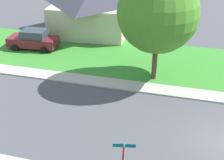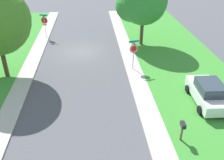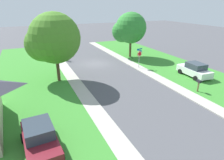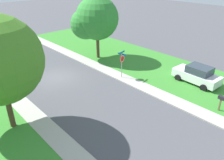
# 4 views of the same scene
# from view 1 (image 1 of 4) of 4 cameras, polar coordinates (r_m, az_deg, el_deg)

# --- Properties ---
(sidewalk_east) EXTENTS (1.40, 56.00, 0.10)m
(sidewalk_east) POSITION_cam_1_polar(r_m,az_deg,el_deg) (23.82, -10.42, 0.75)
(sidewalk_east) COLOR #ADA89E
(sidewalk_east) RESTS_ON ground
(lawn_east) EXTENTS (8.00, 56.00, 0.08)m
(lawn_east) POSITION_cam_1_polar(r_m,az_deg,el_deg) (27.72, -6.37, 4.96)
(lawn_east) COLOR #38842D
(lawn_east) RESTS_ON ground
(stop_sign_far_corner) EXTENTS (0.90, 0.90, 2.77)m
(stop_sign_far_corner) POSITION_cam_1_polar(r_m,az_deg,el_deg) (13.22, 2.04, -13.76)
(stop_sign_far_corner) COLOR #9E9EA3
(stop_sign_far_corner) RESTS_ON ground
(car_maroon_across_road) EXTENTS (2.27, 4.42, 1.76)m
(car_maroon_across_road) POSITION_cam_1_polar(r_m,az_deg,el_deg) (28.95, -13.95, 7.08)
(car_maroon_across_road) COLOR maroon
(car_maroon_across_road) RESTS_ON ground
(tree_sidewalk_mid) EXTENTS (5.87, 5.46, 7.65)m
(tree_sidewalk_mid) POSITION_cam_1_polar(r_m,az_deg,el_deg) (21.81, 8.90, 11.61)
(tree_sidewalk_mid) COLOR #4C3823
(tree_sidewalk_mid) RESTS_ON ground
(house_right_setback) EXTENTS (9.48, 8.36, 4.60)m
(house_right_setback) POSITION_cam_1_polar(r_m,az_deg,el_deg) (32.82, -3.27, 12.98)
(house_right_setback) COLOR beige
(house_right_setback) RESTS_ON ground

